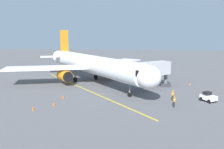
{
  "coord_description": "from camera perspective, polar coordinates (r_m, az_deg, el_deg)",
  "views": [
    {
      "loc": [
        -13.45,
        49.2,
        10.42
      ],
      "look_at": [
        -7.2,
        6.63,
        3.0
      ],
      "focal_mm": 37.53,
      "sensor_mm": 36.0,
      "label": 1
    }
  ],
  "objects": [
    {
      "name": "safety_cone_nose_left",
      "position": [
        34.58,
        -18.67,
        -7.81
      ],
      "size": [
        0.32,
        0.32,
        0.55
      ],
      "primitive_type": "cone",
      "color": "#F2590F",
      "rests_on": "ground"
    },
    {
      "name": "ground_plane",
      "position": [
        52.05,
        -6.8,
        -1.83
      ],
      "size": [
        220.0,
        220.0,
        0.0
      ],
      "primitive_type": "plane",
      "color": "#565659"
    },
    {
      "name": "tug_near_nose",
      "position": [
        39.8,
        22.4,
        -5.1
      ],
      "size": [
        2.53,
        2.75,
        1.5
      ],
      "color": "white",
      "rests_on": "ground"
    },
    {
      "name": "apron_lead_in_line",
      "position": [
        45.33,
        -6.62,
        -3.56
      ],
      "size": [
        26.54,
        30.25,
        0.01
      ],
      "primitive_type": "cube",
      "rotation": [
        0.0,
        0.0,
        0.72
      ],
      "color": "yellow",
      "rests_on": "ground"
    },
    {
      "name": "safety_cone_nose_right",
      "position": [
        51.14,
        18.49,
        -2.17
      ],
      "size": [
        0.32,
        0.32,
        0.55
      ],
      "primitive_type": "cone",
      "color": "#F2590F",
      "rests_on": "ground"
    },
    {
      "name": "safety_cone_wing_starboard",
      "position": [
        39.48,
        -11.83,
        -5.32
      ],
      "size": [
        0.32,
        0.32,
        0.55
      ],
      "primitive_type": "cone",
      "color": "#F2590F",
      "rests_on": "ground"
    },
    {
      "name": "safety_cone_wing_port",
      "position": [
        35.93,
        -13.99,
        -6.91
      ],
      "size": [
        0.32,
        0.32,
        0.55
      ],
      "primitive_type": "cone",
      "color": "#F2590F",
      "rests_on": "ground"
    },
    {
      "name": "airplane",
      "position": [
        50.59,
        -5.1,
        2.46
      ],
      "size": [
        32.44,
        33.58,
        11.5
      ],
      "color": "white",
      "rests_on": "ground"
    },
    {
      "name": "baggage_cart_portside",
      "position": [
        65.33,
        -1.11,
        1.19
      ],
      "size": [
        2.82,
        2.83,
        1.27
      ],
      "color": "white",
      "rests_on": "ground"
    },
    {
      "name": "ground_crew_marshaller",
      "position": [
        35.02,
        14.88,
        -6.35
      ],
      "size": [
        0.35,
        0.45,
        1.71
      ],
      "color": "#23232D",
      "rests_on": "ground"
    },
    {
      "name": "jet_bridge",
      "position": [
        44.35,
        7.95,
        1.06
      ],
      "size": [
        9.88,
        9.06,
        5.4
      ],
      "color": "#B7B7BC",
      "rests_on": "ground"
    },
    {
      "name": "ground_crew_wing_walker",
      "position": [
        38.36,
        14.59,
        -4.93
      ],
      "size": [
        0.43,
        0.47,
        1.71
      ],
      "color": "#23232D",
      "rests_on": "ground"
    }
  ]
}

